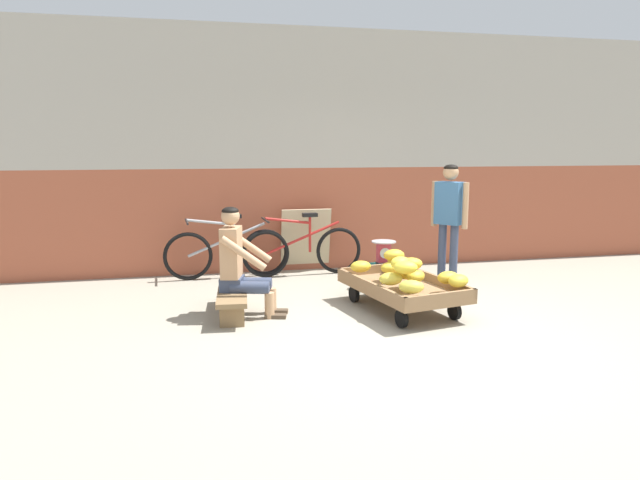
# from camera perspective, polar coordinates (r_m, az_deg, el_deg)

# --- Properties ---
(ground_plane) EXTENTS (80.00, 80.00, 0.00)m
(ground_plane) POSITION_cam_1_polar(r_m,az_deg,el_deg) (5.44, 9.25, -9.51)
(ground_plane) COLOR gray
(back_wall) EXTENTS (16.00, 0.30, 3.35)m
(back_wall) POSITION_cam_1_polar(r_m,az_deg,el_deg) (8.22, 1.24, 8.87)
(back_wall) COLOR #A35138
(back_wall) RESTS_ON ground
(banana_cart) EXTENTS (1.11, 1.58, 0.36)m
(banana_cart) POSITION_cam_1_polar(r_m,az_deg,el_deg) (6.17, 8.21, -4.85)
(banana_cart) COLOR #8E6B47
(banana_cart) RESTS_ON ground
(banana_pile) EXTENTS (1.05, 1.54, 0.27)m
(banana_pile) POSITION_cam_1_polar(r_m,az_deg,el_deg) (6.03, 8.63, -3.01)
(banana_pile) COLOR gold
(banana_pile) RESTS_ON banana_cart
(low_bench) EXTENTS (0.39, 1.12, 0.27)m
(low_bench) POSITION_cam_1_polar(r_m,az_deg,el_deg) (6.02, -8.78, -5.63)
(low_bench) COLOR olive
(low_bench) RESTS_ON ground
(vendor_seated) EXTENTS (0.73, 0.58, 1.14)m
(vendor_seated) POSITION_cam_1_polar(r_m,az_deg,el_deg) (5.92, -8.03, -2.21)
(vendor_seated) COLOR tan
(vendor_seated) RESTS_ON ground
(plastic_crate) EXTENTS (0.36, 0.28, 0.30)m
(plastic_crate) POSITION_cam_1_polar(r_m,az_deg,el_deg) (7.13, 6.36, -3.61)
(plastic_crate) COLOR #19847F
(plastic_crate) RESTS_ON ground
(weighing_scale) EXTENTS (0.30, 0.30, 0.29)m
(weighing_scale) POSITION_cam_1_polar(r_m,az_deg,el_deg) (7.07, 6.40, -1.22)
(weighing_scale) COLOR #28282D
(weighing_scale) RESTS_ON plastic_crate
(bicycle_near_left) EXTENTS (1.66, 0.48, 0.86)m
(bicycle_near_left) POSITION_cam_1_polar(r_m,az_deg,el_deg) (7.68, -9.34, -1.20)
(bicycle_near_left) COLOR black
(bicycle_near_left) RESTS_ON ground
(bicycle_far_left) EXTENTS (1.66, 0.48, 0.86)m
(bicycle_far_left) POSITION_cam_1_polar(r_m,az_deg,el_deg) (7.73, -1.76, -1.00)
(bicycle_far_left) COLOR black
(bicycle_far_left) RESTS_ON ground
(sign_board) EXTENTS (0.70, 0.20, 0.89)m
(sign_board) POSITION_cam_1_polar(r_m,az_deg,el_deg) (8.03, -1.45, 0.02)
(sign_board) COLOR #C6B289
(sign_board) RESTS_ON ground
(customer_adult) EXTENTS (0.35, 0.41, 1.53)m
(customer_adult) POSITION_cam_1_polar(r_m,az_deg,el_deg) (7.16, 12.85, 2.77)
(customer_adult) COLOR #38425B
(customer_adult) RESTS_ON ground
(shopping_bag) EXTENTS (0.18, 0.12, 0.24)m
(shopping_bag) POSITION_cam_1_polar(r_m,az_deg,el_deg) (6.86, 8.93, -4.46)
(shopping_bag) COLOR silver
(shopping_bag) RESTS_ON ground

